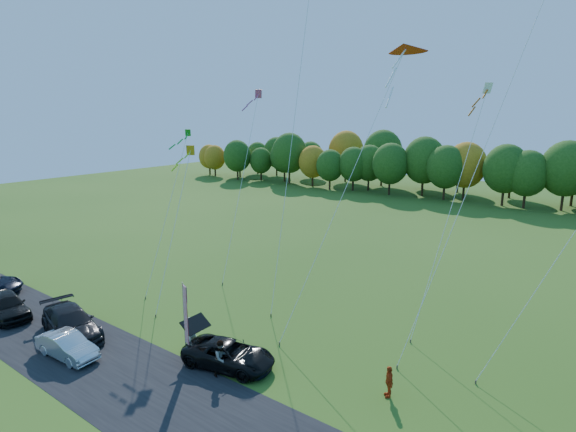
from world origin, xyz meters
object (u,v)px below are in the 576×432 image
Objects in this scene: black_suv at (229,354)px; person_east at (389,381)px; silver_sedan at (67,346)px; feather_flag at (185,314)px.

person_east is at bearing -84.11° from black_suv.
person_east is (15.77, 7.07, 0.12)m from silver_sedan.
black_suv reaches higher than silver_sedan.
silver_sedan is 17.29m from person_east.
feather_flag is at bearing -60.44° from silver_sedan.
silver_sedan is at bearing -146.47° from feather_flag.
feather_flag reaches higher than black_suv.
silver_sedan is 2.58× the size of person_east.
person_east reaches higher than black_suv.
feather_flag is (-2.29, -0.84, 2.01)m from black_suv.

